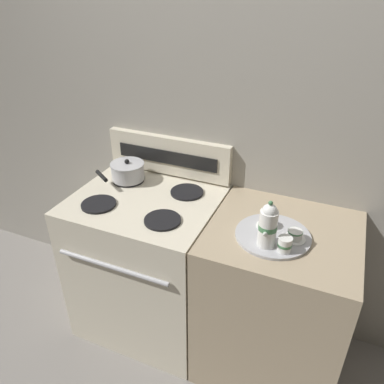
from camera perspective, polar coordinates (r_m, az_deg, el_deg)
name	(u,v)px	position (r m, az deg, el deg)	size (l,w,h in m)	color
ground_plane	(203,333)	(2.53, 1.75, -20.72)	(6.00, 6.00, 0.00)	gray
wall_back	(230,152)	(2.12, 5.79, 6.04)	(6.00, 0.05, 2.20)	#9E998E
stove	(149,263)	(2.31, -6.59, -10.69)	(0.79, 0.69, 0.92)	beige
control_panel	(168,156)	(2.22, -3.61, 5.57)	(0.77, 0.05, 0.23)	beige
side_counter	(274,300)	(2.13, 12.36, -15.81)	(0.71, 0.66, 0.91)	tan
saucepan	(127,171)	(2.21, -9.82, 3.17)	(0.25, 0.28, 0.13)	#B7B7BC
serving_tray	(273,235)	(1.78, 12.21, -6.48)	(0.35, 0.35, 0.01)	#B2B2B7
teapot	(268,225)	(1.65, 11.49, -4.97)	(0.08, 0.13, 0.23)	white
teacup_left	(267,222)	(1.81, 11.40, -4.52)	(0.10, 0.10, 0.05)	white
teacup_right	(295,235)	(1.75, 15.40, -6.37)	(0.10, 0.10, 0.05)	white
creamer_jug	(285,244)	(1.67, 13.94, -7.75)	(0.06, 0.06, 0.07)	white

